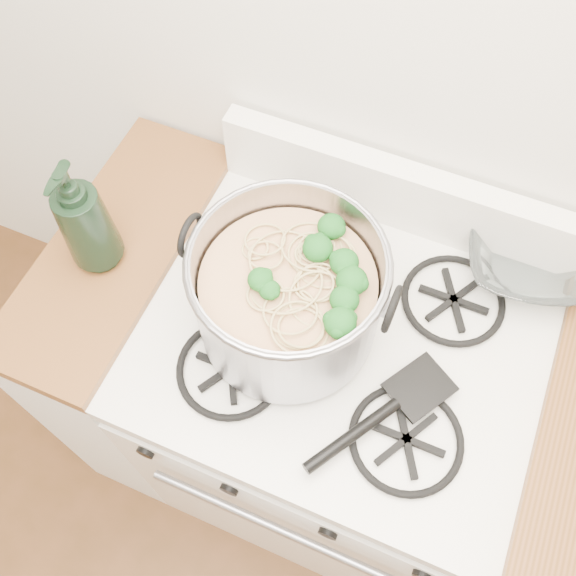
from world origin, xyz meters
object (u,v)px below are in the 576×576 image
(spatula, at_px, (420,386))
(glass_bowl, at_px, (525,261))
(gas_range, at_px, (330,413))
(stock_pot, at_px, (288,296))
(bottle, at_px, (82,217))

(spatula, relative_size, glass_bowl, 3.22)
(gas_range, relative_size, glass_bowl, 9.59)
(stock_pot, relative_size, spatula, 1.20)
(spatula, bearing_deg, gas_range, -166.00)
(glass_bowl, bearing_deg, gas_range, -134.60)
(spatula, bearing_deg, stock_pot, -154.80)
(gas_range, xyz_separation_m, bottle, (-0.51, -0.03, 0.62))
(gas_range, distance_m, glass_bowl, 0.63)
(bottle, bearing_deg, glass_bowl, 15.09)
(gas_range, bearing_deg, spatula, -17.57)
(stock_pot, xyz_separation_m, spatula, (0.27, -0.03, -0.09))
(stock_pot, xyz_separation_m, glass_bowl, (0.38, 0.30, -0.09))
(glass_bowl, relative_size, bottle, 0.36)
(spatula, height_order, glass_bowl, glass_bowl)
(spatula, relative_size, bottle, 1.15)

